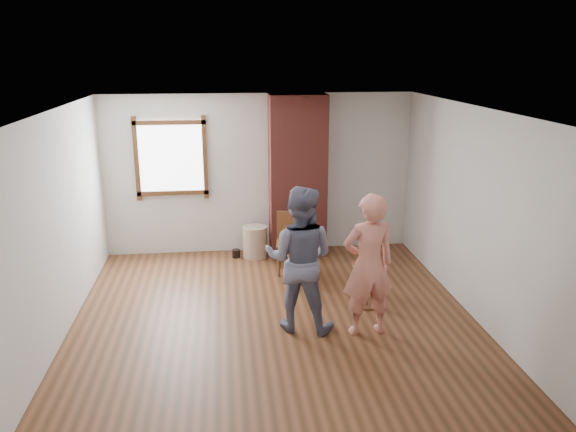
{
  "coord_description": "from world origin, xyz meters",
  "views": [
    {
      "loc": [
        -0.58,
        -6.23,
        3.25
      ],
      "look_at": [
        0.25,
        0.8,
        1.15
      ],
      "focal_mm": 35.0,
      "sensor_mm": 36.0,
      "label": 1
    }
  ],
  "objects_px": {
    "person_pink": "(368,265)",
    "dining_chair_right": "(302,253)",
    "dining_chair_left": "(291,239)",
    "man": "(300,259)",
    "side_table": "(367,278)",
    "stoneware_crock": "(255,242)"
  },
  "relations": [
    {
      "from": "stoneware_crock",
      "to": "side_table",
      "type": "distance_m",
      "value": 2.44
    },
    {
      "from": "side_table",
      "to": "man",
      "type": "bearing_deg",
      "value": -154.31
    },
    {
      "from": "person_pink",
      "to": "dining_chair_left",
      "type": "bearing_deg",
      "value": -78.87
    },
    {
      "from": "man",
      "to": "side_table",
      "type": "bearing_deg",
      "value": -134.84
    },
    {
      "from": "stoneware_crock",
      "to": "person_pink",
      "type": "height_order",
      "value": "person_pink"
    },
    {
      "from": "man",
      "to": "dining_chair_right",
      "type": "bearing_deg",
      "value": -79.86
    },
    {
      "from": "stoneware_crock",
      "to": "man",
      "type": "height_order",
      "value": "man"
    },
    {
      "from": "dining_chair_left",
      "to": "person_pink",
      "type": "bearing_deg",
      "value": -65.11
    },
    {
      "from": "side_table",
      "to": "man",
      "type": "height_order",
      "value": "man"
    },
    {
      "from": "stoneware_crock",
      "to": "dining_chair_right",
      "type": "height_order",
      "value": "dining_chair_right"
    },
    {
      "from": "dining_chair_left",
      "to": "man",
      "type": "distance_m",
      "value": 1.87
    },
    {
      "from": "dining_chair_left",
      "to": "side_table",
      "type": "height_order",
      "value": "dining_chair_left"
    },
    {
      "from": "side_table",
      "to": "dining_chair_left",
      "type": "bearing_deg",
      "value": 121.25
    },
    {
      "from": "side_table",
      "to": "man",
      "type": "xyz_separation_m",
      "value": [
        -0.95,
        -0.46,
        0.48
      ]
    },
    {
      "from": "dining_chair_left",
      "to": "dining_chair_right",
      "type": "relative_size",
      "value": 1.1
    },
    {
      "from": "stoneware_crock",
      "to": "dining_chair_right",
      "type": "xyz_separation_m",
      "value": [
        0.6,
        -1.18,
        0.21
      ]
    },
    {
      "from": "dining_chair_right",
      "to": "side_table",
      "type": "xyz_separation_m",
      "value": [
        0.73,
        -0.86,
        -0.06
      ]
    },
    {
      "from": "dining_chair_right",
      "to": "man",
      "type": "height_order",
      "value": "man"
    },
    {
      "from": "stoneware_crock",
      "to": "man",
      "type": "bearing_deg",
      "value": -81.19
    },
    {
      "from": "person_pink",
      "to": "dining_chair_right",
      "type": "bearing_deg",
      "value": -76.74
    },
    {
      "from": "dining_chair_right",
      "to": "side_table",
      "type": "relative_size",
      "value": 1.38
    },
    {
      "from": "dining_chair_right",
      "to": "person_pink",
      "type": "distance_m",
      "value": 1.69
    }
  ]
}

